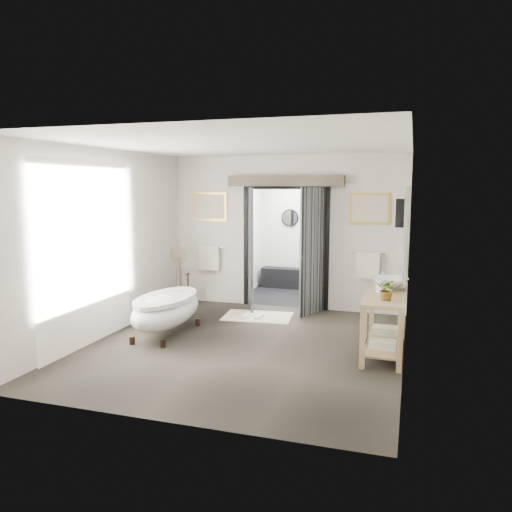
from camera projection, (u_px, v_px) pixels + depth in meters
name	position (u px, v px, depth m)	size (l,w,h in m)	color
ground_plane	(244.00, 346.00, 7.32)	(5.00, 5.00, 0.00)	#443D32
room_shell	(238.00, 220.00, 6.96)	(4.52, 5.02, 2.91)	beige
shower_room	(302.00, 251.00, 10.97)	(2.22, 2.01, 2.51)	black
back_wall_dressing	(284.00, 227.00, 9.29)	(3.82, 0.77, 2.52)	black
clawfoot_tub	(166.00, 309.00, 7.82)	(0.77, 1.73, 0.84)	black
vanity	(383.00, 317.00, 6.96)	(0.57, 1.60, 0.85)	tan
pedestal_mirror	(179.00, 282.00, 9.43)	(0.36, 0.23, 1.21)	brown
rug	(258.00, 316.00, 8.93)	(1.20, 0.80, 0.01)	beige
slippers	(252.00, 316.00, 8.82)	(0.34, 0.26, 0.05)	white
basin	(391.00, 284.00, 7.14)	(0.51, 0.51, 0.17)	white
plant	(387.00, 289.00, 6.46)	(0.26, 0.22, 0.29)	gray
soap_bottle_a	(380.00, 286.00, 6.96)	(0.09, 0.09, 0.19)	gray
soap_bottle_b	(383.00, 278.00, 7.61)	(0.14, 0.14, 0.18)	gray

